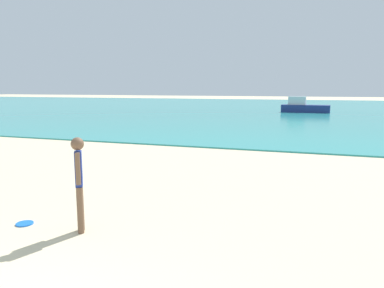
# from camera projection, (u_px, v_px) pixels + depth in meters

# --- Properties ---
(water) EXTENTS (160.00, 60.00, 0.06)m
(water) POSITION_uv_depth(u_px,v_px,m) (295.00, 108.00, 42.36)
(water) COLOR teal
(water) RESTS_ON ground
(person_standing) EXTENTS (0.23, 0.32, 1.60)m
(person_standing) POSITION_uv_depth(u_px,v_px,m) (79.00, 179.00, 6.11)
(person_standing) COLOR brown
(person_standing) RESTS_ON ground
(frisbee) EXTENTS (0.30, 0.30, 0.03)m
(frisbee) POSITION_uv_depth(u_px,v_px,m) (25.00, 224.00, 6.58)
(frisbee) COLOR blue
(frisbee) RESTS_ON ground
(boat_far) EXTENTS (4.45, 1.58, 1.49)m
(boat_far) POSITION_uv_depth(u_px,v_px,m) (304.00, 107.00, 35.12)
(boat_far) COLOR navy
(boat_far) RESTS_ON water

